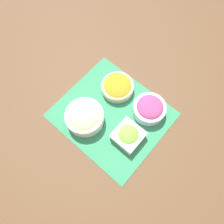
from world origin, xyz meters
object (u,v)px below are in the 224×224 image
onion_bowl (149,108)px  cucumber_bowl (85,117)px  carrot_bowl (118,87)px  lettuce_bowl (128,135)px

onion_bowl → cucumber_bowl: bearing=49.1°
carrot_bowl → onion_bowl: 0.18m
carrot_bowl → cucumber_bowl: bearing=87.8°
cucumber_bowl → carrot_bowl: 0.21m
cucumber_bowl → onion_bowl: size_ratio=1.15×
lettuce_bowl → carrot_bowl: (0.19, -0.15, -0.00)m
lettuce_bowl → onion_bowl: (0.01, -0.15, 0.01)m
lettuce_bowl → onion_bowl: size_ratio=0.79×
lettuce_bowl → onion_bowl: onion_bowl is taller
carrot_bowl → onion_bowl: onion_bowl is taller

